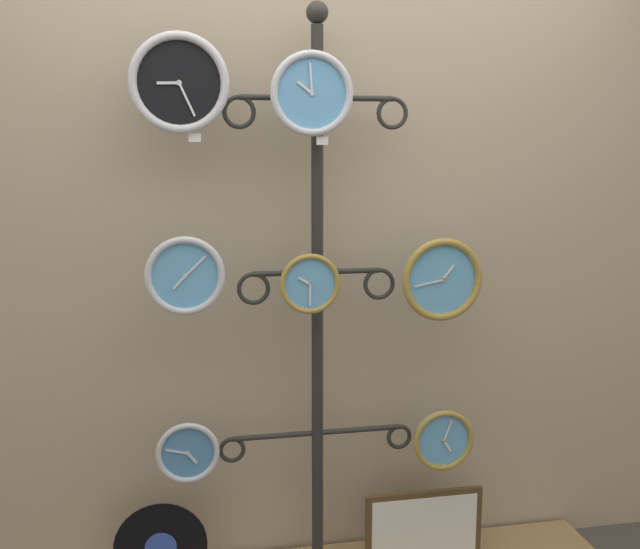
# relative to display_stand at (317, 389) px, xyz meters

# --- Properties ---
(shop_wall) EXTENTS (4.40, 0.04, 2.80)m
(shop_wall) POSITION_rel_display_stand_xyz_m (-0.00, 0.16, 0.64)
(shop_wall) COLOR tan
(shop_wall) RESTS_ON ground_plane
(display_stand) EXTENTS (0.73, 0.40, 2.12)m
(display_stand) POSITION_rel_display_stand_xyz_m (0.00, 0.00, 0.00)
(display_stand) COLOR #282623
(display_stand) RESTS_ON ground_plane
(clock_top_left) EXTENTS (0.32, 0.04, 0.32)m
(clock_top_left) POSITION_rel_display_stand_xyz_m (-0.47, -0.09, 1.08)
(clock_top_left) COLOR black
(clock_top_center) EXTENTS (0.28, 0.04, 0.28)m
(clock_top_center) POSITION_rel_display_stand_xyz_m (-0.04, -0.09, 1.05)
(clock_top_center) COLOR #60A8DB
(clock_middle_left) EXTENTS (0.27, 0.04, 0.27)m
(clock_middle_left) POSITION_rel_display_stand_xyz_m (-0.47, -0.10, 0.46)
(clock_middle_left) COLOR #60A8DB
(clock_middle_center) EXTENTS (0.21, 0.04, 0.21)m
(clock_middle_center) POSITION_rel_display_stand_xyz_m (-0.05, -0.11, 0.42)
(clock_middle_center) COLOR #60A8DB
(clock_middle_right) EXTENTS (0.30, 0.04, 0.30)m
(clock_middle_right) POSITION_rel_display_stand_xyz_m (0.44, -0.09, 0.41)
(clock_middle_right) COLOR #60A8DB
(clock_bottom_left) EXTENTS (0.22, 0.04, 0.22)m
(clock_bottom_left) POSITION_rel_display_stand_xyz_m (-0.48, -0.08, -0.17)
(clock_bottom_left) COLOR #4C84B2
(clock_bottom_right) EXTENTS (0.23, 0.04, 0.23)m
(clock_bottom_right) POSITION_rel_display_stand_xyz_m (0.45, -0.10, -0.19)
(clock_bottom_right) COLOR #60A8DB
(vinyl_record) EXTENTS (0.33, 0.01, 0.33)m
(vinyl_record) POSITION_rel_display_stand_xyz_m (-0.58, -0.06, -0.53)
(vinyl_record) COLOR black
(vinyl_record) RESTS_ON low_shelf
(picture_frame) EXTENTS (0.46, 0.02, 0.29)m
(picture_frame) POSITION_rel_display_stand_xyz_m (0.40, -0.07, -0.55)
(picture_frame) COLOR #4C381E
(picture_frame) RESTS_ON low_shelf
(price_tag_upper) EXTENTS (0.04, 0.00, 0.03)m
(price_tag_upper) POSITION_rel_display_stand_xyz_m (-0.42, -0.09, 0.91)
(price_tag_upper) COLOR white
(price_tag_mid) EXTENTS (0.04, 0.00, 0.03)m
(price_tag_mid) POSITION_rel_display_stand_xyz_m (0.00, -0.09, 0.90)
(price_tag_mid) COLOR white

